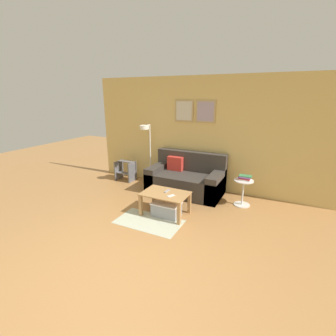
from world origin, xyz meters
name	(u,v)px	position (x,y,z in m)	size (l,w,h in m)	color
ground_plane	(111,278)	(0.00, 0.00, 0.00)	(16.00, 16.00, 0.00)	#A87542
wall_back	(204,134)	(0.00, 3.40, 1.28)	(5.60, 0.09, 2.55)	#D6B76B
area_rug	(149,222)	(-0.29, 1.39, 0.00)	(1.15, 0.65, 0.01)	#B2B79E
couch	(186,179)	(-0.22, 2.94, 0.31)	(1.65, 0.88, 0.89)	#38332D
coffee_table	(165,197)	(-0.16, 1.78, 0.34)	(0.84, 0.56, 0.42)	#AD7F4C
storage_bin	(166,209)	(-0.11, 1.73, 0.13)	(0.51, 0.34, 0.26)	gray
floor_lamp	(147,141)	(-1.28, 3.01, 1.10)	(0.21, 0.45, 1.47)	white
side_table	(243,190)	(1.06, 2.81, 0.32)	(0.38, 0.38, 0.53)	silver
book_stack	(245,178)	(1.07, 2.84, 0.58)	(0.25, 0.19, 0.09)	silver
remote_control	(167,191)	(-0.16, 1.86, 0.43)	(0.04, 0.15, 0.02)	#99999E
cell_phone	(171,196)	(-0.01, 1.71, 0.43)	(0.07, 0.14, 0.01)	silver
step_stool	(125,170)	(-1.94, 3.02, 0.27)	(0.46, 0.36, 0.50)	slate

